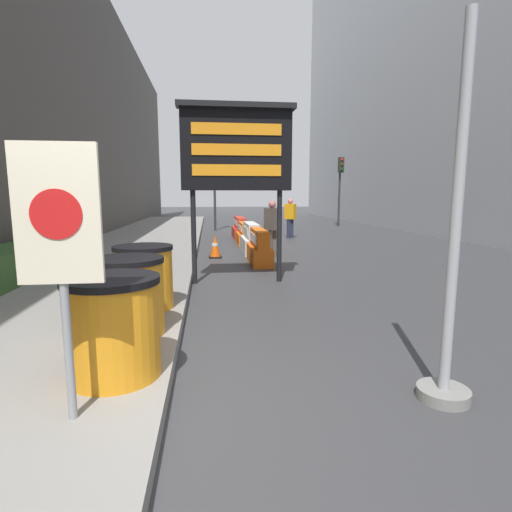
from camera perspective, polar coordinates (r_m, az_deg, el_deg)
ground_plane at (r=3.48m, az=-12.76°, el=-21.60°), size 120.00×120.00×0.00m
building_left_facade at (r=14.05m, az=-27.71°, el=22.58°), size 0.40×50.40×10.71m
bare_tree at (r=11.51m, az=-26.41°, el=6.43°), size 1.18×1.29×2.73m
barrel_drum_foreground at (r=3.75m, az=-19.70°, el=-9.49°), size 0.83×0.83×0.89m
barrel_drum_middle at (r=4.80m, az=-17.79°, el=-5.47°), size 0.83×0.83×0.89m
barrel_drum_back at (r=5.85m, az=-15.71°, el=-2.89°), size 0.83×0.83×0.89m
warning_sign at (r=2.97m, az=-26.31°, el=2.60°), size 0.56×0.08×1.93m
message_board at (r=7.96m, az=-2.80°, el=14.84°), size 2.26×0.36×3.47m
jersey_barrier_orange_far at (r=10.29m, az=0.48°, el=1.08°), size 0.50×1.73×0.88m
jersey_barrier_white at (r=12.27m, az=-0.70°, el=2.36°), size 0.53×1.82×0.91m
jersey_barrier_orange_near at (r=14.53m, az=-1.66°, el=3.09°), size 0.53×1.68×0.77m
jersey_barrier_red_striped at (r=16.70m, az=-2.33°, el=3.93°), size 0.57×2.15×0.85m
traffic_cone_near at (r=11.30m, az=-5.87°, el=1.35°), size 0.37×0.37×0.65m
traffic_light_near_curb at (r=20.22m, az=-5.97°, el=12.62°), size 0.28×0.45×4.39m
traffic_light_far_side at (r=23.52m, az=11.97°, el=11.04°), size 0.28×0.45×3.87m
pedestrian_worker at (r=16.57m, az=4.92°, el=5.88°), size 0.49×0.46×1.62m
pedestrian_passerby at (r=11.37m, az=2.31°, el=4.62°), size 0.45×0.49×1.60m
steel_pole_right at (r=3.69m, az=26.03°, el=-4.95°), size 0.44×0.44×3.14m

